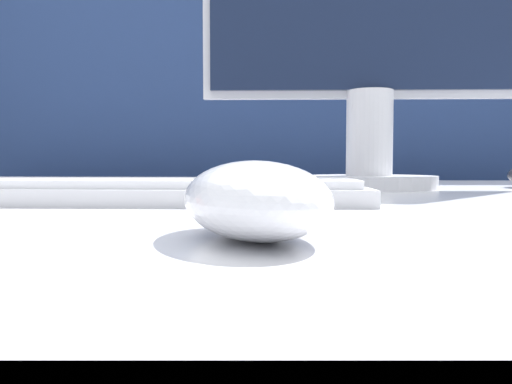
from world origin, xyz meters
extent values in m
cube|color=navy|center=(0.00, 0.73, 0.67)|extent=(5.00, 0.03, 1.34)
ellipsoid|color=white|center=(-0.03, -0.30, 0.75)|extent=(0.11, 0.14, 0.04)
cube|color=silver|center=(-0.14, -0.06, 0.73)|extent=(0.42, 0.14, 0.02)
cube|color=silver|center=(-0.14, -0.06, 0.75)|extent=(0.40, 0.13, 0.01)
cylinder|color=silver|center=(0.13, 0.23, 0.74)|extent=(0.21, 0.21, 0.02)
cylinder|color=silver|center=(0.13, 0.23, 0.81)|extent=(0.07, 0.07, 0.13)
camera|label=1|loc=(-0.02, -0.56, 0.77)|focal=35.00mm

